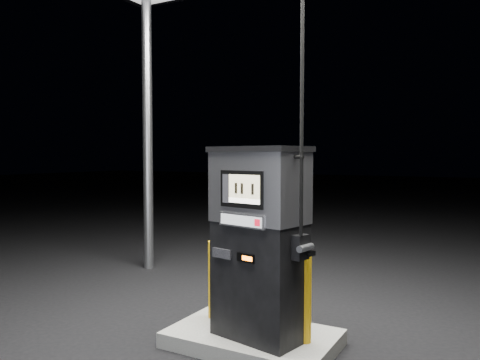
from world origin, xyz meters
The scene contains 5 objects.
ground centered at (0.00, 0.00, 0.00)m, with size 80.00×80.00×0.00m, color black.
pump_island centered at (0.00, 0.00, 0.07)m, with size 1.60×1.00×0.15m, color slate.
fuel_dispenser centered at (0.12, -0.10, 1.08)m, with size 1.04×0.71×3.76m.
bollard_left centered at (-0.55, 0.14, 0.56)m, with size 0.11×0.11×0.82m, color #D39A0B.
bollard_right centered at (0.55, 0.00, 0.56)m, with size 0.11×0.11×0.82m, color #D39A0B.
Camera 1 is at (2.09, -4.01, 1.88)m, focal length 35.00 mm.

